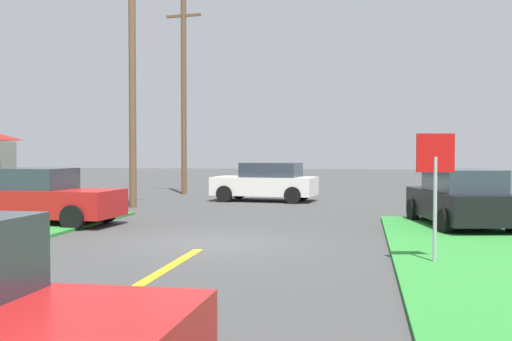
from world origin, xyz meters
name	(u,v)px	position (x,y,z in m)	size (l,w,h in m)	color
ground_plane	(210,243)	(0.00, 0.00, 0.00)	(120.00, 120.00, 0.00)	#424242
stop_sign	(435,173)	(4.76, -2.08, 1.70)	(0.70, 0.19, 2.43)	#9EA0A8
parked_car_near_building	(37,197)	(-5.73, 2.70, 0.81)	(4.67, 2.33, 1.62)	red
car_on_crossroad	(460,199)	(6.06, 3.82, 0.80)	(2.59, 4.69, 1.62)	black
car_approaching_junction	(266,182)	(-0.55, 12.23, 0.81)	(4.46, 2.58, 1.62)	white
utility_pole_mid	(132,82)	(-4.98, 8.39, 4.67)	(1.80, 0.32, 9.04)	brown
utility_pole_far	(184,94)	(-5.17, 15.87, 4.86)	(1.80, 0.38, 9.43)	brown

